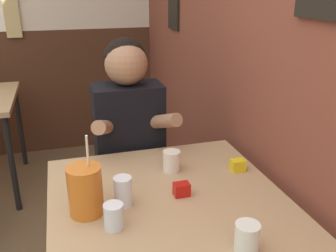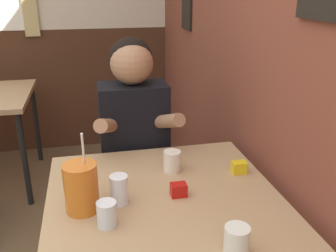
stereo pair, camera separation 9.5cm
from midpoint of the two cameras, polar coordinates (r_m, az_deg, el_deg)
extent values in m
cube|color=brown|center=(2.23, 9.15, 17.47)|extent=(0.06, 4.69, 2.70)
cube|color=black|center=(2.76, 3.88, 16.57)|extent=(0.02, 0.22, 0.20)
cube|color=#472819|center=(3.61, -18.95, 4.93)|extent=(5.42, 0.06, 1.10)
cube|color=tan|center=(1.43, 1.53, -11.64)|extent=(0.87, 0.91, 0.04)
cylinder|color=black|center=(1.95, -13.48, -15.27)|extent=(0.04, 0.04, 0.69)
cylinder|color=black|center=(2.06, 9.60, -12.65)|extent=(0.04, 0.04, 0.69)
cylinder|color=black|center=(2.73, -20.07, -4.95)|extent=(0.04, 0.04, 0.69)
cylinder|color=black|center=(3.40, -18.69, 0.35)|extent=(0.04, 0.04, 0.69)
cube|color=black|center=(2.17, -3.44, -14.04)|extent=(0.31, 0.20, 0.47)
cube|color=black|center=(1.92, -3.76, -1.53)|extent=(0.34, 0.20, 0.55)
sphere|color=black|center=(1.83, -4.18, 10.15)|extent=(0.21, 0.21, 0.21)
sphere|color=#9E7051|center=(1.81, -4.05, 9.53)|extent=(0.21, 0.21, 0.21)
cylinder|color=#9E7051|center=(1.73, -7.59, 0.04)|extent=(0.14, 0.27, 0.15)
cylinder|color=#9E7051|center=(1.77, 1.19, 0.72)|extent=(0.14, 0.27, 0.15)
cylinder|color=#C6661E|center=(1.34, -11.09, -9.23)|extent=(0.12, 0.12, 0.18)
cylinder|color=white|center=(1.27, -10.72, -3.76)|extent=(0.01, 0.04, 0.14)
cylinder|color=silver|center=(1.37, -5.47, -9.68)|extent=(0.07, 0.07, 0.11)
cylinder|color=silver|center=(1.17, 12.82, -16.74)|extent=(0.08, 0.08, 0.09)
cylinder|color=silver|center=(1.59, 2.34, -5.39)|extent=(0.07, 0.07, 0.09)
cylinder|color=silver|center=(1.27, -7.14, -13.20)|extent=(0.07, 0.07, 0.09)
cube|color=#B7140F|center=(1.43, 3.56, -9.71)|extent=(0.06, 0.04, 0.05)
cube|color=yellow|center=(1.62, 12.44, -6.20)|extent=(0.06, 0.04, 0.05)
camera|label=1|loc=(0.05, -88.18, 0.70)|focal=40.00mm
camera|label=2|loc=(0.05, 91.82, -0.70)|focal=40.00mm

